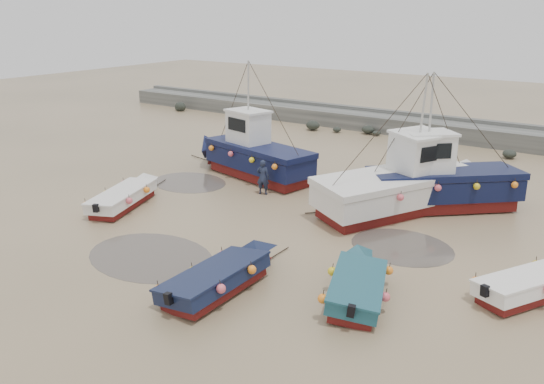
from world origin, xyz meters
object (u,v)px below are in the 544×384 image
Objects in this scene: cabin_boat_0 at (251,152)px; cabin_boat_2 at (432,181)px; dinghy_1 at (224,274)px; cabin_boat_1 at (406,183)px; dinghy_3 at (536,282)px; person at (263,194)px; dinghy_2 at (357,281)px; dinghy_0 at (127,194)px.

cabin_boat_2 is (9.97, 0.38, -0.01)m from cabin_boat_0.
cabin_boat_1 reaches higher than dinghy_1.
cabin_boat_1 is 1.24× the size of cabin_boat_2.
dinghy_3 is (8.65, 5.13, 0.01)m from dinghy_1.
cabin_boat_1 and cabin_boat_2 have the same top height.
dinghy_1 is at bearing -118.31° from dinghy_3.
dinghy_1 is 9.66m from person.
cabin_boat_2 is at bearing 162.88° from dinghy_3.
cabin_boat_1 is (-1.55, 8.40, 0.76)m from dinghy_2.
cabin_boat_0 is 3.48m from person.
cabin_boat_2 reaches higher than dinghy_0.
dinghy_3 is at bearing -11.81° from cabin_boat_1.
person is at bearing 122.61° from dinghy_2.
dinghy_3 is at bearing 32.27° from dinghy_1.
dinghy_1 is at bearing -74.58° from cabin_boat_1.
cabin_boat_2 is at bearing 13.67° from dinghy_0.
dinghy_3 is 8.15m from cabin_boat_2.
person is (-13.05, 3.46, -0.55)m from dinghy_3.
dinghy_1 is at bearing 100.38° from person.
dinghy_3 is (4.80, 3.13, -0.00)m from dinghy_2.
person is at bearing -120.52° from cabin_boat_0.
dinghy_1 is 0.65× the size of cabin_boat_0.
cabin_boat_1 is (11.17, 6.70, 0.77)m from dinghy_0.
cabin_boat_1 is at bearing 81.62° from dinghy_2.
dinghy_1 is 0.61× the size of cabin_boat_1.
dinghy_3 is 0.63× the size of cabin_boat_2.
dinghy_2 is 13.78m from cabin_boat_0.
dinghy_3 is 0.51× the size of cabin_boat_1.
dinghy_2 is at bearing -25.64° from dinghy_0.
person is (4.46, 4.88, -0.54)m from dinghy_0.
dinghy_0 and dinghy_2 have the same top height.
dinghy_0 is 3.53× the size of person.
dinghy_0 is at bearing -144.33° from dinghy_3.
dinghy_0 is 12.82m from dinghy_2.
dinghy_3 is at bearing -13.37° from dinghy_0.
dinghy_0 is 1.00× the size of dinghy_1.
dinghy_2 is 10.57m from person.
cabin_boat_0 is at bearing 55.28° from dinghy_0.
cabin_boat_0 is 0.95× the size of cabin_boat_1.
cabin_boat_2 is (0.93, 0.77, 0.03)m from cabin_boat_1.
dinghy_3 is (17.51, 1.42, 0.01)m from dinghy_0.
dinghy_0 is 13.04m from cabin_boat_1.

